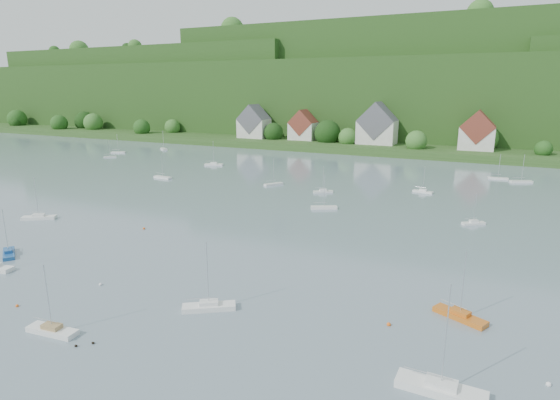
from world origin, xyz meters
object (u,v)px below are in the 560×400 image
at_px(near_sailboat_3, 209,306).
at_px(near_sailboat_6, 39,217).
at_px(near_sailboat_1, 9,253).
at_px(near_sailboat_4, 441,388).
at_px(near_sailboat_5, 460,315).
at_px(near_sailboat_2, 52,330).

xyz_separation_m(near_sailboat_3, near_sailboat_6, (-54.75, 17.95, 0.00)).
xyz_separation_m(near_sailboat_1, near_sailboat_4, (68.34, -5.83, 0.09)).
xyz_separation_m(near_sailboat_4, near_sailboat_5, (0.47, 15.27, -0.07)).
distance_m(near_sailboat_1, near_sailboat_6, 21.81).
bearing_deg(near_sailboat_1, near_sailboat_4, 29.89).
height_order(near_sailboat_1, near_sailboat_2, near_sailboat_2).
bearing_deg(near_sailboat_3, near_sailboat_1, 144.72).
bearing_deg(near_sailboat_3, near_sailboat_5, -12.00).
bearing_deg(near_sailboat_6, near_sailboat_2, -68.16).
distance_m(near_sailboat_5, near_sailboat_6, 83.44).
bearing_deg(near_sailboat_1, near_sailboat_6, 165.89).
distance_m(near_sailboat_2, near_sailboat_4, 41.44).
relative_size(near_sailboat_1, near_sailboat_5, 0.93).
bearing_deg(near_sailboat_3, near_sailboat_6, 128.73).
distance_m(near_sailboat_1, near_sailboat_2, 30.90).
bearing_deg(near_sailboat_3, near_sailboat_4, -41.88).
xyz_separation_m(near_sailboat_4, near_sailboat_6, (-82.68, 22.26, -0.05)).
height_order(near_sailboat_1, near_sailboat_5, near_sailboat_5).
bearing_deg(near_sailboat_2, near_sailboat_1, 147.80).
height_order(near_sailboat_3, near_sailboat_4, near_sailboat_4).
height_order(near_sailboat_3, near_sailboat_6, near_sailboat_6).
height_order(near_sailboat_4, near_sailboat_6, near_sailboat_4).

